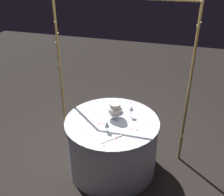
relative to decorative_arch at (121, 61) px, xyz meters
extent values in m
plane|color=black|center=(0.00, -0.45, -1.47)|extent=(12.00, 12.00, 0.00)
cylinder|color=olive|center=(-0.92, 0.00, -0.33)|extent=(0.04, 0.04, 2.27)
cylinder|color=olive|center=(0.92, 0.00, -0.33)|extent=(0.04, 0.04, 2.27)
sphere|color=#F9EAB2|center=(-0.92, -0.01, 0.46)|extent=(0.02, 0.02, 0.02)
sphere|color=#F9EAB2|center=(0.93, -0.01, 0.57)|extent=(0.02, 0.02, 0.02)
sphere|color=#F9EAB2|center=(-0.94, 0.00, -0.15)|extent=(0.02, 0.02, 0.02)
sphere|color=#F9EAB2|center=(0.91, 0.00, -1.17)|extent=(0.02, 0.02, 0.02)
sphere|color=#F9EAB2|center=(-0.94, -0.01, 0.17)|extent=(0.02, 0.02, 0.02)
sphere|color=#F9EAB2|center=(0.91, 0.00, -0.52)|extent=(0.02, 0.02, 0.02)
sphere|color=#F9EAB2|center=(-0.93, 0.01, 0.60)|extent=(0.02, 0.02, 0.02)
sphere|color=#F9EAB2|center=(0.90, 0.02, 0.52)|extent=(0.02, 0.02, 0.02)
sphere|color=#F9EAB2|center=(-0.90, 0.01, 0.30)|extent=(0.02, 0.02, 0.02)
sphere|color=#F9EAB2|center=(0.92, -0.02, -1.04)|extent=(0.02, 0.02, 0.02)
sphere|color=#F9EAB2|center=(0.90, -0.01, 0.80)|extent=(0.02, 0.02, 0.02)
cylinder|color=silver|center=(0.00, -0.45, -1.08)|extent=(1.22, 1.22, 0.78)
cylinder|color=silver|center=(0.00, -0.45, -0.68)|extent=(1.25, 1.25, 0.02)
cylinder|color=silver|center=(0.03, -0.40, -0.67)|extent=(0.11, 0.11, 0.01)
cylinder|color=silver|center=(0.03, -0.40, -0.62)|extent=(0.02, 0.02, 0.09)
cylinder|color=silver|center=(0.03, -0.40, -0.57)|extent=(0.22, 0.22, 0.01)
cylinder|color=silver|center=(0.03, -0.40, -0.53)|extent=(0.18, 0.18, 0.06)
cylinder|color=silver|center=(0.03, -0.40, -0.47)|extent=(0.14, 0.14, 0.06)
cylinder|color=silver|center=(0.01, -0.72, -0.67)|extent=(0.06, 0.06, 0.00)
cylinder|color=silver|center=(0.01, -0.72, -0.63)|extent=(0.01, 0.01, 0.08)
cone|color=silver|center=(0.01, -0.72, -0.55)|extent=(0.06, 0.06, 0.07)
cylinder|color=silver|center=(0.22, -0.30, -0.67)|extent=(0.06, 0.06, 0.00)
cylinder|color=silver|center=(0.22, -0.30, -0.61)|extent=(0.01, 0.01, 0.10)
cone|color=silver|center=(0.22, -0.30, -0.53)|extent=(0.07, 0.07, 0.06)
cylinder|color=silver|center=(-0.09, -0.21, -0.67)|extent=(0.06, 0.06, 0.00)
cylinder|color=silver|center=(-0.09, -0.21, -0.62)|extent=(0.01, 0.01, 0.09)
cone|color=silver|center=(-0.09, -0.21, -0.54)|extent=(0.06, 0.06, 0.07)
cube|color=silver|center=(0.08, -0.87, -0.67)|extent=(0.17, 0.18, 0.01)
cube|color=white|center=(0.17, -0.76, -0.66)|extent=(0.08, 0.08, 0.01)
ellipsoid|color=#EA6B84|center=(-0.34, -0.27, -0.67)|extent=(0.04, 0.03, 0.00)
ellipsoid|color=#EA6B84|center=(-0.15, -0.59, -0.67)|extent=(0.03, 0.03, 0.00)
ellipsoid|color=#EA6B84|center=(0.16, -0.82, -0.67)|extent=(0.04, 0.04, 0.00)
ellipsoid|color=#EA6B84|center=(-0.25, -0.77, -0.67)|extent=(0.04, 0.03, 0.00)
ellipsoid|color=#EA6B84|center=(0.14, -0.11, -0.67)|extent=(0.03, 0.02, 0.00)
ellipsoid|color=#EA6B84|center=(0.35, -0.57, -0.67)|extent=(0.03, 0.04, 0.00)
ellipsoid|color=#EA6B84|center=(0.43, -0.39, -0.67)|extent=(0.02, 0.03, 0.00)
ellipsoid|color=#EA6B84|center=(0.28, -0.56, -0.67)|extent=(0.05, 0.05, 0.00)
ellipsoid|color=#EA6B84|center=(-0.13, -0.55, -0.67)|extent=(0.03, 0.04, 0.00)
ellipsoid|color=#EA6B84|center=(0.14, 0.07, -0.67)|extent=(0.03, 0.04, 0.00)
ellipsoid|color=#EA6B84|center=(-0.08, -0.56, -0.67)|extent=(0.04, 0.04, 0.00)
ellipsoid|color=#EA6B84|center=(-0.16, -0.44, -0.67)|extent=(0.04, 0.04, 0.00)
ellipsoid|color=#EA6B84|center=(0.05, -0.97, -0.67)|extent=(0.04, 0.03, 0.00)
camera|label=1|loc=(0.82, -3.32, 1.32)|focal=43.74mm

